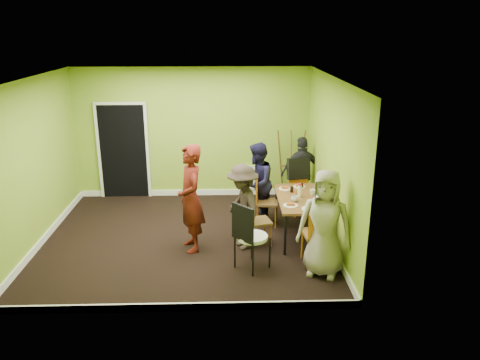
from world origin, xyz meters
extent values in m
plane|color=black|center=(0.00, 0.00, 0.00)|extent=(5.00, 5.00, 0.00)
cube|color=#8AA92B|center=(0.00, 2.25, 1.40)|extent=(5.00, 0.04, 2.80)
cube|color=#8AA92B|center=(0.00, -2.25, 1.40)|extent=(5.00, 0.04, 2.80)
cube|color=#8AA92B|center=(-2.50, 0.00, 1.40)|extent=(0.04, 4.50, 2.80)
cube|color=#8AA92B|center=(2.50, 0.00, 1.40)|extent=(0.04, 4.50, 2.80)
cube|color=white|center=(0.00, 0.00, 2.80)|extent=(5.00, 4.50, 0.04)
cube|color=black|center=(-1.50, 2.22, 1.02)|extent=(1.00, 0.05, 2.04)
cube|color=white|center=(1.30, 2.22, 0.40)|extent=(0.50, 0.04, 0.55)
cylinder|color=black|center=(1.66, -0.68, 0.35)|extent=(0.04, 0.04, 0.71)
cylinder|color=black|center=(2.44, -0.68, 0.35)|extent=(0.04, 0.04, 0.71)
cylinder|color=black|center=(1.66, 0.70, 0.35)|extent=(0.04, 0.04, 0.71)
cylinder|color=black|center=(2.44, 0.70, 0.35)|extent=(0.04, 0.04, 0.71)
cube|color=brown|center=(2.05, 0.01, 0.73)|extent=(0.90, 1.50, 0.04)
cylinder|color=#CA6D13|center=(1.32, 0.75, 0.22)|extent=(0.03, 0.03, 0.45)
cylinder|color=#CA6D13|center=(1.28, 0.42, 0.22)|extent=(0.03, 0.03, 0.45)
cylinder|color=#CA6D13|center=(1.65, 0.72, 0.22)|extent=(0.03, 0.03, 0.45)
cylinder|color=#CA6D13|center=(1.62, 0.38, 0.22)|extent=(0.03, 0.03, 0.45)
cube|color=brown|center=(1.47, 0.57, 0.45)|extent=(0.44, 0.44, 0.04)
cube|color=#CA6D13|center=(1.28, 0.59, 0.72)|extent=(0.07, 0.38, 0.50)
cylinder|color=#CA6D13|center=(1.06, -0.16, 0.21)|extent=(0.02, 0.02, 0.43)
cylinder|color=#CA6D13|center=(1.15, -0.47, 0.21)|extent=(0.02, 0.02, 0.43)
cylinder|color=#CA6D13|center=(1.37, -0.07, 0.21)|extent=(0.02, 0.02, 0.43)
cylinder|color=#CA6D13|center=(1.46, -0.38, 0.21)|extent=(0.02, 0.02, 0.43)
cube|color=brown|center=(1.26, -0.27, 0.43)|extent=(0.47, 0.47, 0.04)
cube|color=#CA6D13|center=(1.08, -0.32, 0.68)|extent=(0.12, 0.36, 0.47)
cylinder|color=#CA6D13|center=(2.35, 1.31, 0.24)|extent=(0.03, 0.03, 0.48)
cylinder|color=#CA6D13|center=(1.99, 1.24, 0.24)|extent=(0.03, 0.03, 0.48)
cylinder|color=#CA6D13|center=(2.41, 0.95, 0.24)|extent=(0.03, 0.03, 0.48)
cylinder|color=#CA6D13|center=(2.05, 0.89, 0.24)|extent=(0.03, 0.03, 0.48)
cube|color=brown|center=(2.20, 1.10, 0.48)|extent=(0.50, 0.50, 0.04)
cube|color=#CA6D13|center=(2.16, 1.30, 0.77)|extent=(0.40, 0.10, 0.53)
cylinder|color=#CA6D13|center=(1.95, -1.18, 0.25)|extent=(0.03, 0.03, 0.51)
cylinder|color=#CA6D13|center=(2.33, -1.15, 0.25)|extent=(0.03, 0.03, 0.51)
cylinder|color=#CA6D13|center=(1.92, -0.80, 0.25)|extent=(0.03, 0.03, 0.51)
cylinder|color=#CA6D13|center=(2.30, -0.77, 0.25)|extent=(0.03, 0.03, 0.51)
cube|color=brown|center=(2.13, -0.97, 0.51)|extent=(0.49, 0.49, 0.04)
cube|color=#CA6D13|center=(2.15, -1.18, 0.81)|extent=(0.43, 0.07, 0.56)
cylinder|color=black|center=(0.83, -1.08, 0.25)|extent=(0.03, 0.03, 0.51)
cylinder|color=black|center=(1.09, -1.35, 0.25)|extent=(0.03, 0.03, 0.51)
cylinder|color=black|center=(1.11, -0.81, 0.25)|extent=(0.03, 0.03, 0.51)
cylinder|color=black|center=(1.37, -1.09, 0.25)|extent=(0.03, 0.03, 0.51)
cylinder|color=white|center=(1.10, -1.08, 0.52)|extent=(0.47, 0.47, 0.06)
cube|color=black|center=(0.94, -1.23, 0.81)|extent=(0.32, 0.33, 0.56)
cylinder|color=brown|center=(1.89, 2.09, 0.76)|extent=(0.22, 0.36, 1.54)
cylinder|color=brown|center=(2.28, 2.09, 0.76)|extent=(0.22, 0.36, 1.54)
cylinder|color=brown|center=(2.09, 1.87, 0.76)|extent=(0.03, 0.35, 1.50)
cube|color=brown|center=(2.09, 2.04, 0.72)|extent=(0.41, 0.04, 0.04)
cylinder|color=white|center=(1.78, 0.46, 0.76)|extent=(0.23, 0.23, 0.01)
cylinder|color=white|center=(1.77, -0.38, 0.76)|extent=(0.25, 0.25, 0.01)
cylinder|color=white|center=(2.07, 0.57, 0.76)|extent=(0.22, 0.22, 0.01)
cylinder|color=white|center=(2.06, -0.55, 0.76)|extent=(0.26, 0.26, 0.01)
cylinder|color=white|center=(2.38, 0.19, 0.76)|extent=(0.23, 0.23, 0.01)
cylinder|color=white|center=(2.27, -0.20, 0.76)|extent=(0.22, 0.22, 0.01)
cylinder|color=white|center=(1.99, 0.04, 0.86)|extent=(0.06, 0.06, 0.21)
cylinder|color=blue|center=(2.23, -0.32, 0.85)|extent=(0.08, 0.08, 0.20)
cylinder|color=#CA6D13|center=(1.95, 0.16, 0.79)|extent=(0.03, 0.03, 0.07)
cylinder|color=black|center=(1.88, 0.28, 0.80)|extent=(0.06, 0.06, 0.10)
cylinder|color=black|center=(2.09, 0.50, 0.80)|extent=(0.06, 0.06, 0.09)
cylinder|color=black|center=(2.17, -0.55, 0.79)|extent=(0.06, 0.06, 0.09)
imported|color=white|center=(1.87, -0.18, 0.80)|extent=(0.12, 0.12, 0.10)
imported|color=white|center=(2.23, 0.12, 0.80)|extent=(0.11, 0.11, 0.10)
imported|color=#51140D|center=(0.12, -0.40, 0.90)|extent=(0.61, 0.76, 1.81)
imported|color=#161433|center=(1.29, 0.77, 0.77)|extent=(0.74, 0.86, 1.54)
imported|color=#2C231D|center=(0.98, -0.37, 0.73)|extent=(0.82, 1.07, 1.46)
imported|color=black|center=(2.26, 1.46, 0.74)|extent=(0.92, 0.49, 1.49)
imported|color=gray|center=(2.16, -1.29, 0.82)|extent=(0.94, 0.77, 1.64)
camera|label=1|loc=(0.71, -7.59, 3.60)|focal=35.00mm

